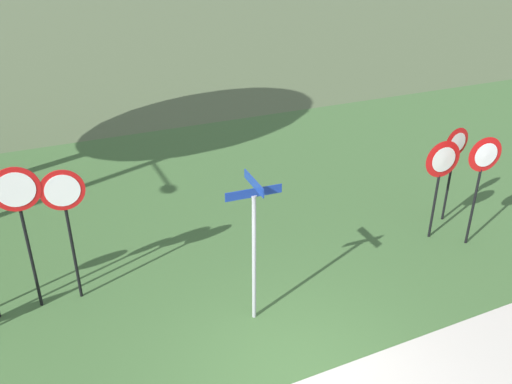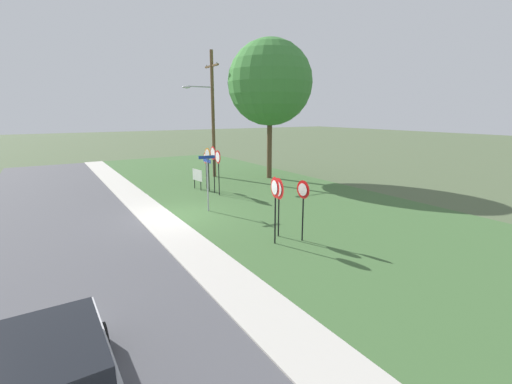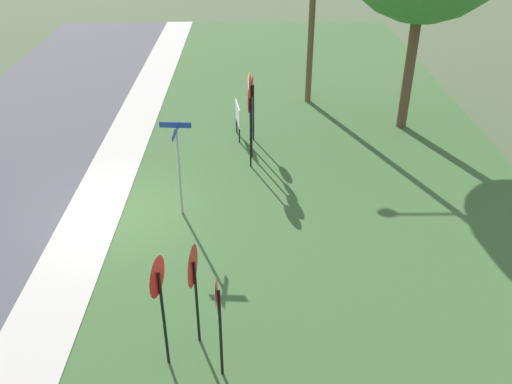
{
  "view_description": "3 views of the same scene",
  "coord_description": "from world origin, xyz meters",
  "px_view_note": "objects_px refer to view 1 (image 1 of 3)",
  "views": [
    {
      "loc": [
        -3.12,
        -5.06,
        6.2
      ],
      "look_at": [
        0.89,
        3.64,
        1.45
      ],
      "focal_mm": 36.71,
      "sensor_mm": 36.0,
      "label": 1
    },
    {
      "loc": [
        15.14,
        -4.95,
        4.75
      ],
      "look_at": [
        1.24,
        3.63,
        1.01
      ],
      "focal_mm": 24.34,
      "sensor_mm": 36.0,
      "label": 2
    },
    {
      "loc": [
        12.55,
        3.59,
        8.23
      ],
      "look_at": [
        0.84,
        3.71,
        1.23
      ],
      "focal_mm": 37.9,
      "sensor_mm": 36.0,
      "label": 3
    }
  ],
  "objects_px": {
    "yield_sign_near_left": "(455,153)",
    "street_name_post": "(254,238)",
    "stop_sign_near_right": "(65,207)",
    "stop_sign_near_left": "(20,208)",
    "yield_sign_far_left": "(483,166)",
    "yield_sign_near_right": "(442,167)"
  },
  "relations": [
    {
      "from": "yield_sign_near_left",
      "to": "stop_sign_near_right",
      "type": "bearing_deg",
      "value": 173.43
    },
    {
      "from": "stop_sign_near_left",
      "to": "yield_sign_near_left",
      "type": "relative_size",
      "value": 1.21
    },
    {
      "from": "stop_sign_near_right",
      "to": "street_name_post",
      "type": "height_order",
      "value": "street_name_post"
    },
    {
      "from": "yield_sign_far_left",
      "to": "stop_sign_near_right",
      "type": "bearing_deg",
      "value": 179.77
    },
    {
      "from": "yield_sign_near_right",
      "to": "street_name_post",
      "type": "bearing_deg",
      "value": -162.74
    },
    {
      "from": "stop_sign_near_left",
      "to": "yield_sign_near_right",
      "type": "relative_size",
      "value": 1.21
    },
    {
      "from": "yield_sign_far_left",
      "to": "street_name_post",
      "type": "relative_size",
      "value": 0.92
    },
    {
      "from": "yield_sign_near_left",
      "to": "street_name_post",
      "type": "height_order",
      "value": "street_name_post"
    },
    {
      "from": "stop_sign_near_right",
      "to": "yield_sign_near_right",
      "type": "bearing_deg",
      "value": -4.51
    },
    {
      "from": "stop_sign_near_right",
      "to": "yield_sign_near_right",
      "type": "xyz_separation_m",
      "value": [
        7.46,
        -1.06,
        -0.2
      ]
    },
    {
      "from": "stop_sign_near_left",
      "to": "yield_sign_far_left",
      "type": "distance_m",
      "value": 8.88
    },
    {
      "from": "stop_sign_near_left",
      "to": "yield_sign_near_right",
      "type": "xyz_separation_m",
      "value": [
        8.17,
        -1.09,
        -0.33
      ]
    },
    {
      "from": "yield_sign_near_left",
      "to": "stop_sign_near_left",
      "type": "bearing_deg",
      "value": 173.52
    },
    {
      "from": "yield_sign_near_left",
      "to": "yield_sign_far_left",
      "type": "distance_m",
      "value": 1.1
    },
    {
      "from": "yield_sign_near_right",
      "to": "stop_sign_near_left",
      "type": "bearing_deg",
      "value": 179.88
    },
    {
      "from": "street_name_post",
      "to": "yield_sign_near_left",
      "type": "bearing_deg",
      "value": 16.62
    },
    {
      "from": "stop_sign_near_left",
      "to": "street_name_post",
      "type": "relative_size",
      "value": 1.02
    },
    {
      "from": "yield_sign_near_left",
      "to": "street_name_post",
      "type": "relative_size",
      "value": 0.85
    },
    {
      "from": "stop_sign_near_right",
      "to": "street_name_post",
      "type": "bearing_deg",
      "value": -30.96
    },
    {
      "from": "yield_sign_near_left",
      "to": "street_name_post",
      "type": "distance_m",
      "value": 5.74
    },
    {
      "from": "stop_sign_near_left",
      "to": "yield_sign_near_right",
      "type": "distance_m",
      "value": 8.25
    },
    {
      "from": "stop_sign_near_left",
      "to": "street_name_post",
      "type": "distance_m",
      "value": 3.95
    }
  ]
}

